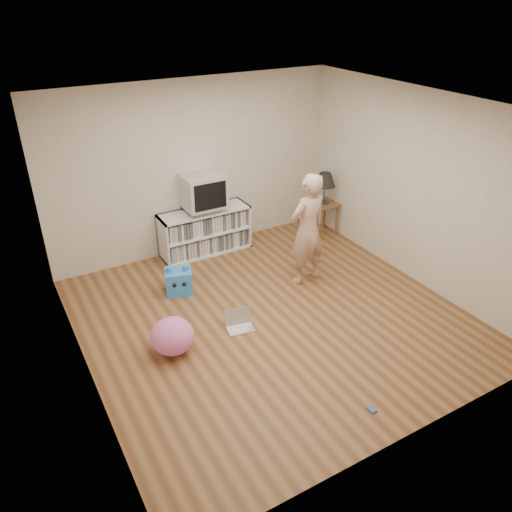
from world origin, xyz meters
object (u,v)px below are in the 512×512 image
object	(u,v)px
dvd_deck	(204,208)
side_table	(323,210)
media_unit	(205,231)
laptop	(239,323)
crt_tv	(203,191)
plush_pink	(172,336)
table_lamp	(325,180)
plush_blue	(179,281)
person	(308,230)

from	to	relation	value
dvd_deck	side_table	bearing A→B (deg)	-10.62
media_unit	laptop	bearing A→B (deg)	-103.29
crt_tv	plush_pink	bearing A→B (deg)	-123.55
dvd_deck	crt_tv	size ratio (longest dim) A/B	0.75
dvd_deck	table_lamp	world-z (taller)	table_lamp
crt_tv	side_table	world-z (taller)	crt_tv
crt_tv	table_lamp	xyz separation A→B (m)	(1.97, -0.37, -0.08)
plush_blue	person	bearing A→B (deg)	-1.94
table_lamp	laptop	bearing A→B (deg)	-146.39
dvd_deck	media_unit	bearing A→B (deg)	90.00
table_lamp	plush_blue	xyz separation A→B (m)	(-2.79, -0.53, -0.77)
table_lamp	crt_tv	bearing A→B (deg)	169.47
media_unit	table_lamp	xyz separation A→B (m)	(1.97, -0.39, 0.59)
dvd_deck	plush_blue	distance (m)	1.33
plush_blue	side_table	bearing A→B (deg)	28.12
table_lamp	laptop	distance (m)	3.07
dvd_deck	plush_blue	size ratio (longest dim) A/B	1.07
side_table	plush_blue	distance (m)	2.85
side_table	laptop	distance (m)	2.96
crt_tv	laptop	world-z (taller)	crt_tv
crt_tv	side_table	size ratio (longest dim) A/B	1.09
media_unit	plush_pink	size ratio (longest dim) A/B	2.81
plush_blue	crt_tv	bearing A→B (deg)	65.08
side_table	person	xyz separation A→B (m)	(-1.11, -1.12, 0.38)
person	plush_blue	distance (m)	1.88
dvd_deck	laptop	size ratio (longest dim) A/B	1.24
crt_tv	side_table	xyz separation A→B (m)	(1.97, -0.37, -0.60)
plush_blue	dvd_deck	bearing A→B (deg)	65.18
table_lamp	person	bearing A→B (deg)	-134.88
dvd_deck	table_lamp	xyz separation A→B (m)	(1.97, -0.37, 0.21)
dvd_deck	plush_blue	bearing A→B (deg)	-132.22
dvd_deck	plush_pink	distance (m)	2.49
dvd_deck	plush_blue	world-z (taller)	dvd_deck
side_table	laptop	bearing A→B (deg)	-146.39
dvd_deck	side_table	distance (m)	2.03
dvd_deck	person	distance (m)	1.72
plush_blue	plush_pink	bearing A→B (deg)	-97.67
side_table	laptop	world-z (taller)	side_table
side_table	person	size ratio (longest dim) A/B	0.35
crt_tv	plush_pink	world-z (taller)	crt_tv
media_unit	table_lamp	size ratio (longest dim) A/B	2.72
dvd_deck	crt_tv	world-z (taller)	crt_tv
table_lamp	person	distance (m)	1.58
dvd_deck	laptop	world-z (taller)	dvd_deck
media_unit	plush_blue	bearing A→B (deg)	-131.73
media_unit	table_lamp	bearing A→B (deg)	-11.06
table_lamp	plush_blue	bearing A→B (deg)	-169.29
laptop	table_lamp	bearing A→B (deg)	43.79
person	plush_pink	bearing A→B (deg)	6.38
side_table	plush_pink	distance (m)	3.72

